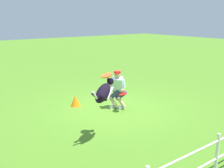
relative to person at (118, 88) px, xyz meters
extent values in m
plane|color=#4A7D22|center=(0.05, -0.05, -0.70)|extent=(60.00, 60.00, 0.00)
cube|color=silver|center=(0.09, -0.11, -0.65)|extent=(0.26, 0.10, 0.10)
cylinder|color=tan|center=(0.13, -0.08, -0.46)|extent=(0.28, 0.31, 0.37)
cylinder|color=#383859|center=(0.07, -0.10, -0.23)|extent=(0.37, 0.41, 0.37)
cube|color=silver|center=(-0.09, 0.11, -0.65)|extent=(0.26, 0.10, 0.10)
cylinder|color=tan|center=(-0.05, 0.14, -0.46)|extent=(0.28, 0.31, 0.37)
cylinder|color=#383859|center=(-0.08, 0.09, -0.23)|extent=(0.37, 0.41, 0.37)
cube|color=silver|center=(-0.03, -0.02, 0.11)|extent=(0.53, 0.52, 0.58)
cylinder|color=silver|center=(0.11, -0.17, 0.17)|extent=(0.16, 0.16, 0.29)
cylinder|color=silver|center=(-0.14, 0.14, 0.17)|extent=(0.16, 0.16, 0.29)
cylinder|color=tan|center=(0.00, 0.29, -0.01)|extent=(0.27, 0.24, 0.19)
cylinder|color=tan|center=(0.16, -0.16, 0.01)|extent=(0.15, 0.16, 0.27)
sphere|color=tan|center=(0.05, 0.04, 0.47)|extent=(0.21, 0.21, 0.21)
cylinder|color=red|center=(0.05, 0.04, 0.56)|extent=(0.22, 0.22, 0.07)
cylinder|color=red|center=(0.13, 0.10, 0.53)|extent=(0.12, 0.12, 0.02)
ellipsoid|color=black|center=(1.74, 1.65, 0.53)|extent=(0.75, 0.58, 0.56)
ellipsoid|color=white|center=(1.59, 1.57, 0.50)|extent=(0.15, 0.21, 0.18)
sphere|color=black|center=(1.38, 1.46, 0.72)|extent=(0.17, 0.17, 0.17)
cone|color=black|center=(1.30, 1.41, 0.70)|extent=(0.12, 0.12, 0.09)
cone|color=black|center=(1.37, 1.51, 0.80)|extent=(0.06, 0.06, 0.07)
cone|color=black|center=(1.42, 1.42, 0.80)|extent=(0.06, 0.06, 0.07)
cylinder|color=white|center=(1.53, 1.64, 0.49)|extent=(0.34, 0.22, 0.27)
cylinder|color=white|center=(1.62, 1.48, 0.49)|extent=(0.34, 0.22, 0.27)
cylinder|color=black|center=(1.86, 1.82, 0.49)|extent=(0.34, 0.22, 0.27)
cylinder|color=black|center=(1.94, 1.66, 0.49)|extent=(0.34, 0.22, 0.27)
cylinder|color=white|center=(2.08, 1.84, 0.58)|extent=(0.20, 0.13, 0.23)
cylinder|color=#EC4C14|center=(1.48, 1.45, 0.89)|extent=(0.38, 0.39, 0.13)
cylinder|color=red|center=(0.08, 0.38, -0.09)|extent=(0.32, 0.32, 0.09)
cylinder|color=silver|center=(0.95, 4.21, -0.24)|extent=(0.06, 0.06, 0.92)
cone|color=orange|center=(1.00, -1.07, -0.51)|extent=(0.34, 0.34, 0.38)
camera|label=1|loc=(5.14, 6.56, 2.27)|focal=42.15mm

